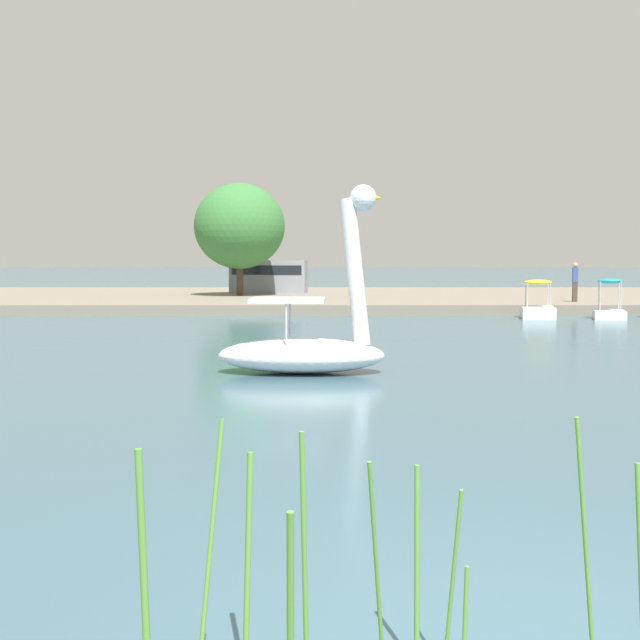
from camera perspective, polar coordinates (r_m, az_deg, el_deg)
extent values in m
cube|color=slate|center=(43.86, 1.34, 1.59)|extent=(150.25, 23.21, 0.41)
ellipsoid|color=white|center=(15.48, -1.40, -2.53)|extent=(3.23, 1.58, 0.67)
cylinder|color=white|center=(15.36, 2.40, 3.40)|extent=(0.61, 0.32, 2.81)
sphere|color=white|center=(15.41, 2.98, 8.60)|extent=(0.52, 0.52, 0.50)
cone|color=yellow|center=(15.42, 3.74, 8.60)|extent=(0.29, 0.29, 0.28)
cube|color=white|center=(15.41, -2.36, 1.42)|extent=(1.44, 1.16, 0.08)
cylinder|color=silver|center=(14.93, -2.49, -0.08)|extent=(0.04, 0.04, 0.73)
cylinder|color=silver|center=(15.94, -2.23, 0.19)|extent=(0.04, 0.04, 0.73)
cube|color=white|center=(31.63, 15.02, 0.52)|extent=(1.56, 2.26, 0.44)
ellipsoid|color=yellow|center=(31.59, 15.06, 2.59)|extent=(1.24, 1.39, 0.20)
cylinder|color=#B7B7BF|center=(32.06, 14.24, 1.80)|extent=(0.04, 0.04, 0.92)
cylinder|color=#B7B7BF|center=(32.12, 15.72, 1.78)|extent=(0.04, 0.04, 0.92)
cylinder|color=#B7B7BF|center=(31.08, 14.36, 1.73)|extent=(0.04, 0.04, 0.92)
cylinder|color=#B7B7BF|center=(31.15, 15.87, 1.71)|extent=(0.04, 0.04, 0.92)
cube|color=white|center=(31.98, 19.66, 0.35)|extent=(1.56, 2.09, 0.33)
ellipsoid|color=teal|center=(31.93, 19.72, 2.61)|extent=(1.14, 1.21, 0.20)
cylinder|color=#B7B7BF|center=(32.33, 19.01, 1.67)|extent=(0.04, 0.04, 1.10)
cylinder|color=#B7B7BF|center=(32.38, 20.28, 1.65)|extent=(0.04, 0.04, 1.10)
cylinder|color=#B7B7BF|center=(31.52, 19.09, 1.61)|extent=(0.04, 0.04, 1.10)
cylinder|color=#B7B7BF|center=(31.57, 20.40, 1.59)|extent=(0.04, 0.04, 1.10)
cylinder|color=#423323|center=(41.77, -5.77, 3.44)|extent=(0.36, 0.36, 2.50)
ellipsoid|color=#387538|center=(41.81, -5.79, 6.61)|extent=(5.40, 5.70, 4.38)
cube|color=#47382D|center=(36.68, 17.47, 1.90)|extent=(0.22, 0.20, 0.85)
cube|color=#334C8C|center=(36.66, 17.50, 3.06)|extent=(0.24, 0.22, 0.64)
sphere|color=tan|center=(36.66, 17.51, 3.73)|extent=(0.22, 0.22, 0.22)
cube|color=gray|center=(45.47, -3.71, 3.09)|extent=(4.34, 2.23, 1.83)
cube|color=black|center=(45.46, -3.71, 3.55)|extent=(4.01, 2.24, 0.51)
cylinder|color=#568E38|center=(3.65, 4.13, -19.54)|extent=(0.12, 0.20, 1.30)
cylinder|color=#568E38|center=(3.57, -1.12, -19.11)|extent=(0.05, 0.03, 1.42)
cylinder|color=#568E38|center=(3.94, 18.30, -16.84)|extent=(0.16, 0.06, 1.45)
cylinder|color=#568E38|center=(3.73, -12.34, -18.92)|extent=(0.08, 0.06, 1.33)
cylinder|color=#568E38|center=(4.31, -5.20, -16.89)|extent=(0.06, 0.12, 1.15)
cylinder|color=#568E38|center=(4.42, 6.78, -16.93)|extent=(0.03, 0.08, 1.07)
cylinder|color=#568E38|center=(4.38, 9.27, -17.77)|extent=(0.08, 0.11, 0.98)
cylinder|color=#568E38|center=(3.84, -8.01, -17.50)|extent=(0.14, 0.23, 1.40)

